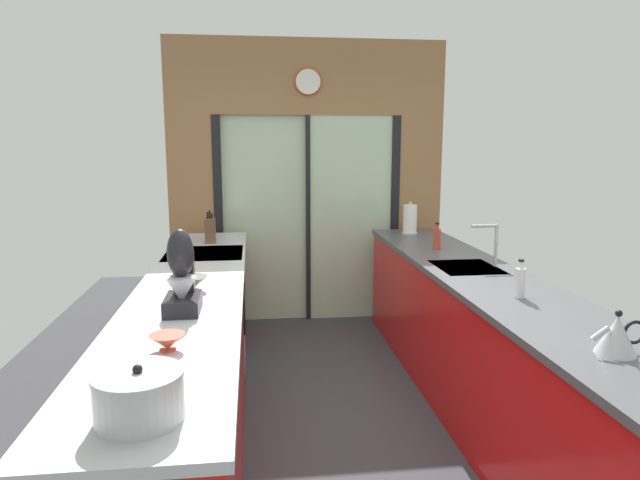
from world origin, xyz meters
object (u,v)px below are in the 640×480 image
(oven_range, at_px, (206,312))
(soap_bottle_near, at_px, (520,282))
(stock_pot, at_px, (139,396))
(mixing_bowl_far, at_px, (191,283))
(soap_bottle_far, at_px, (437,238))
(kettle, at_px, (617,335))
(stand_mixer, at_px, (182,280))
(mixing_bowl_near, at_px, (167,342))
(paper_towel_roll, at_px, (410,220))
(knife_block, at_px, (210,230))

(oven_range, xyz_separation_m, soap_bottle_near, (1.80, -1.45, 0.55))
(stock_pot, bearing_deg, soap_bottle_near, 32.57)
(mixing_bowl_far, bearing_deg, soap_bottle_far, 29.79)
(soap_bottle_near, bearing_deg, kettle, -89.87)
(stand_mixer, xyz_separation_m, soap_bottle_far, (1.78, 1.41, -0.07))
(soap_bottle_near, bearing_deg, soap_bottle_far, 90.00)
(mixing_bowl_near, xyz_separation_m, paper_towel_roll, (1.78, 2.70, 0.09))
(mixing_bowl_far, xyz_separation_m, paper_towel_roll, (1.78, 1.78, 0.09))
(mixing_bowl_far, height_order, soap_bottle_far, soap_bottle_far)
(oven_range, xyz_separation_m, kettle, (1.80, -2.27, 0.54))
(stand_mixer, bearing_deg, mixing_bowl_near, -90.00)
(kettle, bearing_deg, mixing_bowl_near, 172.04)
(mixing_bowl_near, bearing_deg, soap_bottle_far, 47.46)
(kettle, relative_size, soap_bottle_far, 1.12)
(paper_towel_roll, bearing_deg, oven_range, -159.32)
(paper_towel_roll, bearing_deg, knife_block, -172.12)
(soap_bottle_far, xyz_separation_m, paper_towel_roll, (0.00, 0.76, 0.04))
(mixing_bowl_near, height_order, stand_mixer, stand_mixer)
(mixing_bowl_near, distance_m, soap_bottle_near, 1.87)
(knife_block, bearing_deg, kettle, -56.57)
(soap_bottle_near, bearing_deg, paper_towel_roll, 90.00)
(mixing_bowl_far, relative_size, knife_block, 0.69)
(kettle, bearing_deg, paper_towel_roll, 90.03)
(kettle, height_order, soap_bottle_near, soap_bottle_near)
(mixing_bowl_near, height_order, soap_bottle_far, soap_bottle_far)
(knife_block, height_order, stand_mixer, stand_mixer)
(oven_range, xyz_separation_m, paper_towel_roll, (1.80, 0.68, 0.60))
(mixing_bowl_far, distance_m, soap_bottle_far, 2.05)
(mixing_bowl_near, distance_m, stand_mixer, 0.54)
(kettle, bearing_deg, stock_pot, -169.72)
(mixing_bowl_near, distance_m, soap_bottle_far, 2.63)
(paper_towel_roll, bearing_deg, stock_pot, -118.57)
(stock_pot, distance_m, paper_towel_roll, 3.72)
(oven_range, relative_size, paper_towel_roll, 3.13)
(stand_mixer, distance_m, stock_pot, 1.10)
(oven_range, height_order, paper_towel_roll, paper_towel_roll)
(stand_mixer, xyz_separation_m, kettle, (1.78, -0.78, -0.08))
(stand_mixer, xyz_separation_m, stock_pot, (-0.00, -1.10, -0.08))
(mixing_bowl_near, height_order, mixing_bowl_far, mixing_bowl_far)
(stand_mixer, height_order, soap_bottle_near, stand_mixer)
(oven_range, bearing_deg, paper_towel_roll, 20.68)
(mixing_bowl_far, xyz_separation_m, stand_mixer, (0.00, -0.39, 0.12))
(kettle, height_order, paper_towel_roll, paper_towel_roll)
(knife_block, distance_m, kettle, 3.23)
(mixing_bowl_far, bearing_deg, soap_bottle_near, -11.29)
(stock_pot, bearing_deg, paper_towel_roll, 61.43)
(stand_mixer, bearing_deg, knife_block, 90.00)
(oven_range, xyz_separation_m, soap_bottle_far, (1.80, -0.08, 0.55))
(stock_pot, distance_m, soap_bottle_far, 3.08)
(oven_range, distance_m, mixing_bowl_near, 2.08)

